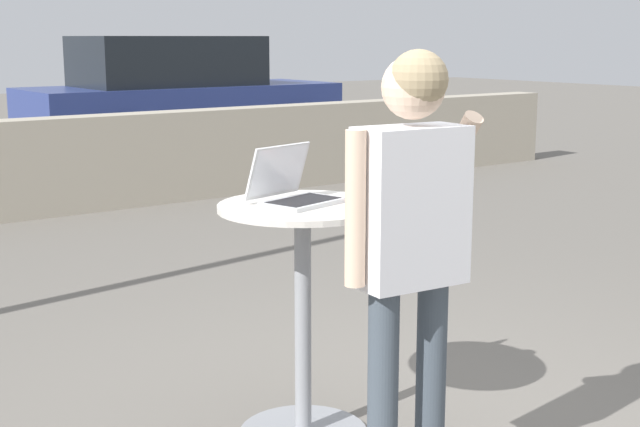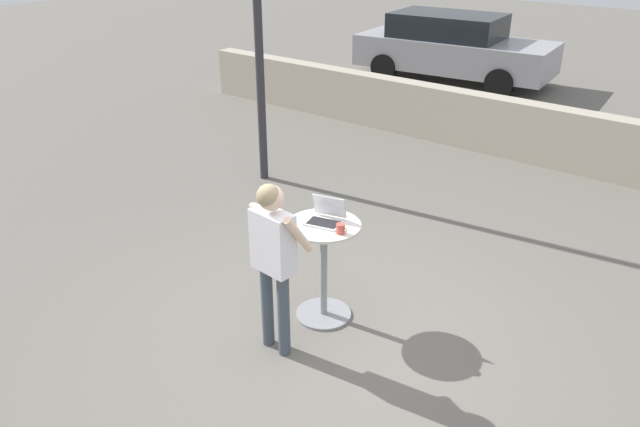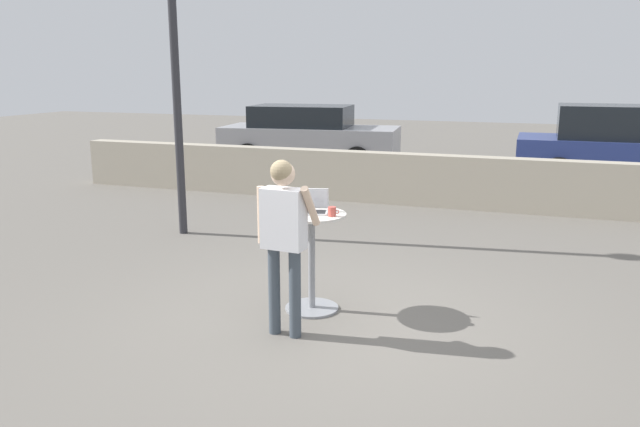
{
  "view_description": "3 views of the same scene",
  "coord_description": "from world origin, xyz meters",
  "views": [
    {
      "loc": [
        -2.4,
        -2.63,
        1.69
      ],
      "look_at": [
        -0.25,
        0.31,
        0.96
      ],
      "focal_mm": 50.0,
      "sensor_mm": 36.0,
      "label": 1
    },
    {
      "loc": [
        2.8,
        -3.78,
        3.63
      ],
      "look_at": [
        -0.42,
        0.32,
        1.1
      ],
      "focal_mm": 35.0,
      "sensor_mm": 36.0,
      "label": 2
    },
    {
      "loc": [
        1.72,
        -5.4,
        2.42
      ],
      "look_at": [
        -0.17,
        0.03,
        1.09
      ],
      "focal_mm": 35.0,
      "sensor_mm": 36.0,
      "label": 3
    }
  ],
  "objects": [
    {
      "name": "ground_plane",
      "position": [
        0.0,
        0.0,
        0.0
      ],
      "size": [
        50.0,
        50.0,
        0.0
      ],
      "primitive_type": "plane",
      "color": "slate"
    },
    {
      "name": "pavement_kerb",
      "position": [
        0.0,
        5.73,
        0.47
      ],
      "size": [
        14.61,
        0.35,
        0.93
      ],
      "color": "#B2A893",
      "rests_on": "ground_plane"
    },
    {
      "name": "cafe_table",
      "position": [
        -0.35,
        0.29,
        0.6
      ],
      "size": [
        0.7,
        0.7,
        1.02
      ],
      "color": "gray",
      "rests_on": "ground_plane"
    },
    {
      "name": "laptop",
      "position": [
        -0.36,
        0.34,
        1.07
      ],
      "size": [
        0.38,
        0.36,
        0.24
      ],
      "color": "silver",
      "rests_on": "cafe_table"
    },
    {
      "name": "coffee_mug",
      "position": [
        -0.12,
        0.24,
        1.06
      ],
      "size": [
        0.11,
        0.08,
        0.09
      ],
      "color": "#C14C42",
      "rests_on": "cafe_table"
    },
    {
      "name": "standing_person",
      "position": [
        -0.37,
        -0.39,
        1.04
      ],
      "size": [
        0.55,
        0.35,
        1.65
      ],
      "color": "#424C56",
      "rests_on": "ground_plane"
    },
    {
      "name": "parked_car_near_street",
      "position": [
        3.51,
        8.86,
        0.86
      ],
      "size": [
        4.48,
        1.79,
        1.7
      ],
      "color": "navy",
      "rests_on": "ground_plane"
    },
    {
      "name": "parked_car_further_down",
      "position": [
        -3.87,
        9.71,
        0.78
      ],
      "size": [
        4.63,
        2.21,
        1.52
      ],
      "color": "#9E9EA3",
      "rests_on": "ground_plane"
    },
    {
      "name": "street_lamp",
      "position": [
        -3.24,
        2.55,
        3.28
      ],
      "size": [
        0.32,
        0.32,
        5.22
      ],
      "color": "#2D2D33",
      "rests_on": "ground_plane"
    }
  ]
}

